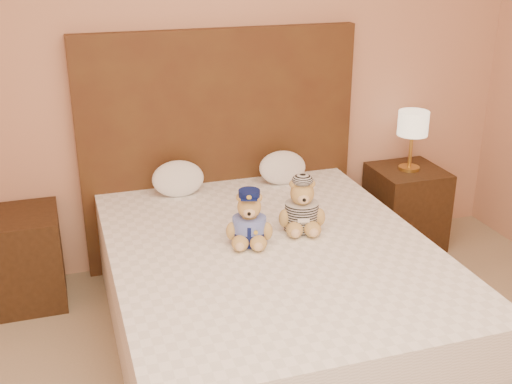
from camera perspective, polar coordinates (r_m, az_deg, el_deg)
room_walls at (r=2.23m, az=8.24°, el=16.44°), size 4.04×4.52×2.72m
bed at (r=3.39m, az=1.38°, el=-8.96°), size 1.60×2.00×0.55m
headboard at (r=4.08m, az=-3.20°, el=3.82°), size 1.75×0.08×1.50m
nightstand_left at (r=3.96m, az=-20.10°, el=-5.59°), size 0.45×0.45×0.55m
nightstand_right at (r=4.52m, az=13.13°, el=-1.29°), size 0.45×0.45×0.55m
lamp at (r=4.34m, az=13.77°, el=5.69°), size 0.20×0.20×0.40m
teddy_police at (r=3.22m, az=-0.60°, el=-2.27°), size 0.31×0.30×0.29m
teddy_prisoner at (r=3.37m, az=4.10°, el=-1.13°), size 0.31×0.30×0.29m
pillow_left at (r=3.88m, az=-6.95°, el=1.33°), size 0.32×0.20×0.22m
pillow_right at (r=4.04m, az=2.38°, el=2.31°), size 0.31×0.20×0.22m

